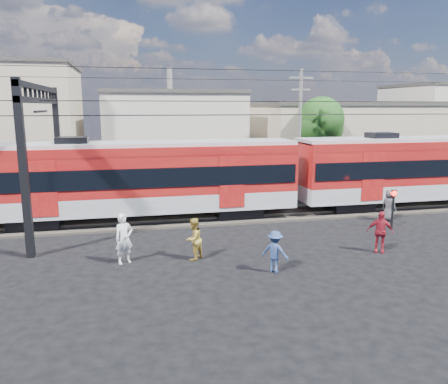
{
  "coord_description": "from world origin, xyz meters",
  "views": [
    {
      "loc": [
        -6.04,
        -14.47,
        5.94
      ],
      "look_at": [
        -1.73,
        5.0,
        2.02
      ],
      "focal_mm": 35.0,
      "sensor_mm": 36.0,
      "label": 1
    }
  ],
  "objects": [
    {
      "name": "catenary",
      "position": [
        -8.65,
        8.0,
        5.14
      ],
      "size": [
        70.0,
        9.3,
        7.52
      ],
      "color": "black",
      "rests_on": "ground"
    },
    {
      "name": "rail_near",
      "position": [
        0.0,
        7.25,
        0.18
      ],
      "size": [
        70.0,
        0.12,
        0.12
      ],
      "primitive_type": "cube",
      "color": "#59544C",
      "rests_on": "track_bed"
    },
    {
      "name": "pedestrian_b",
      "position": [
        -3.66,
        1.8,
        0.83
      ],
      "size": [
        1.02,
        1.02,
        1.67
      ],
      "primitive_type": "imported",
      "rotation": [
        0.0,
        0.0,
        3.93
      ],
      "color": "#B39338",
      "rests_on": "ground"
    },
    {
      "name": "pedestrian_d",
      "position": [
        3.98,
        1.03,
        0.87
      ],
      "size": [
        1.1,
        0.86,
        1.74
      ],
      "primitive_type": "imported",
      "rotation": [
        0.0,
        0.0,
        -0.49
      ],
      "color": "maroon",
      "rests_on": "ground"
    },
    {
      "name": "commuter_train",
      "position": [
        -5.26,
        8.0,
        2.4
      ],
      "size": [
        50.3,
        3.08,
        4.17
      ],
      "color": "black",
      "rests_on": "ground"
    },
    {
      "name": "track_bed",
      "position": [
        0.0,
        8.0,
        0.06
      ],
      "size": [
        70.0,
        3.4,
        0.12
      ],
      "primitive_type": "cube",
      "color": "#2D2823",
      "rests_on": "ground"
    },
    {
      "name": "ground",
      "position": [
        0.0,
        0.0,
        0.0
      ],
      "size": [
        120.0,
        120.0,
        0.0
      ],
      "primitive_type": "plane",
      "color": "black",
      "rests_on": "ground"
    },
    {
      "name": "rail_far",
      "position": [
        0.0,
        8.75,
        0.18
      ],
      "size": [
        70.0,
        0.12,
        0.12
      ],
      "primitive_type": "cube",
      "color": "#59544C",
      "rests_on": "track_bed"
    },
    {
      "name": "pedestrian_a",
      "position": [
        -6.32,
        1.99,
        0.98
      ],
      "size": [
        0.84,
        0.72,
        1.95
      ],
      "primitive_type": "imported",
      "rotation": [
        0.0,
        0.0,
        0.43
      ],
      "color": "silver",
      "rests_on": "ground"
    },
    {
      "name": "building_mideast",
      "position": [
        14.0,
        24.0,
        3.16
      ],
      "size": [
        16.32,
        10.2,
        6.3
      ],
      "color": "tan",
      "rests_on": "ground"
    },
    {
      "name": "tree_near",
      "position": [
        9.19,
        18.09,
        4.66
      ],
      "size": [
        3.82,
        3.64,
        6.72
      ],
      "color": "#382619",
      "rests_on": "ground"
    },
    {
      "name": "building_midwest",
      "position": [
        -2.0,
        27.0,
        3.66
      ],
      "size": [
        12.24,
        12.24,
        7.3
      ],
      "color": "#BEB5A6",
      "rests_on": "ground"
    },
    {
      "name": "pedestrian_e",
      "position": [
        7.27,
        5.5,
        0.83
      ],
      "size": [
        0.82,
        0.96,
        1.66
      ],
      "primitive_type": "imported",
      "rotation": [
        0.0,
        0.0,
        2.01
      ],
      "color": "#444449",
      "rests_on": "ground"
    },
    {
      "name": "utility_pole_mid",
      "position": [
        6.0,
        15.0,
        4.53
      ],
      "size": [
        1.8,
        0.24,
        8.5
      ],
      "color": "slate",
      "rests_on": "ground"
    },
    {
      "name": "crossing_signal",
      "position": [
        6.57,
        4.1,
        1.35
      ],
      "size": [
        0.28,
        0.28,
        1.95
      ],
      "color": "black",
      "rests_on": "ground"
    },
    {
      "name": "building_east",
      "position": [
        28.0,
        28.0,
        4.16
      ],
      "size": [
        10.2,
        10.2,
        8.3
      ],
      "color": "#BEB5A6",
      "rests_on": "ground"
    },
    {
      "name": "pedestrian_c",
      "position": [
        -0.98,
        -0.15,
        0.78
      ],
      "size": [
        1.14,
        1.08,
        1.55
      ],
      "primitive_type": "imported",
      "rotation": [
        0.0,
        0.0,
        2.46
      ],
      "color": "navy",
      "rests_on": "ground"
    }
  ]
}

